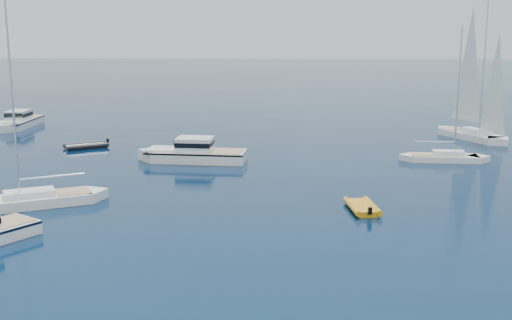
{
  "coord_description": "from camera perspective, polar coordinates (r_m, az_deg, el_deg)",
  "views": [
    {
      "loc": [
        5.83,
        -25.95,
        11.98
      ],
      "look_at": [
        4.19,
        20.73,
        2.2
      ],
      "focal_mm": 45.97,
      "sensor_mm": 36.0,
      "label": 1
    }
  ],
  "objects": [
    {
      "name": "ground",
      "position": [
        29.18,
        -9.94,
        -12.61
      ],
      "size": [
        400.0,
        400.0,
        0.0
      ],
      "primitive_type": "plane",
      "color": "#082C4B",
      "rests_on": "ground"
    },
    {
      "name": "motor_cruiser_centre",
      "position": [
        58.21,
        -5.52,
        -0.11
      ],
      "size": [
        10.65,
        4.11,
        2.73
      ],
      "primitive_type": null,
      "rotation": [
        0.0,
        0.0,
        1.48
      ],
      "color": "silver",
      "rests_on": "ground"
    },
    {
      "name": "motor_cruiser_horizon",
      "position": [
        81.81,
        -19.93,
        2.7
      ],
      "size": [
        3.17,
        9.68,
        2.52
      ],
      "primitive_type": null,
      "rotation": [
        0.0,
        0.0,
        3.12
      ],
      "color": "silver",
      "rests_on": "ground"
    },
    {
      "name": "sailboat_mid_l",
      "position": [
        46.48,
        -18.55,
        -3.74
      ],
      "size": [
        10.28,
        6.87,
        14.93
      ],
      "primitive_type": null,
      "rotation": [
        0.0,
        0.0,
        2.03
      ],
      "color": "white",
      "rests_on": "ground"
    },
    {
      "name": "sailboat_centre",
      "position": [
        60.33,
        16.05,
        -0.1
      ],
      "size": [
        8.42,
        2.62,
        12.23
      ],
      "primitive_type": null,
      "rotation": [
        0.0,
        0.0,
        4.66
      ],
      "color": "white",
      "rests_on": "ground"
    },
    {
      "name": "sailboat_sails_r",
      "position": [
        72.87,
        18.22,
        1.77
      ],
      "size": [
        7.3,
        10.61,
        15.49
      ],
      "primitive_type": null,
      "rotation": [
        0.0,
        0.0,
        3.62
      ],
      "color": "white",
      "rests_on": "ground"
    },
    {
      "name": "tender_yellow",
      "position": [
        43.43,
        9.21,
        -4.34
      ],
      "size": [
        2.54,
        4.05,
        0.95
      ],
      "primitive_type": null,
      "rotation": [
        0.0,
        0.0,
        0.13
      ],
      "color": "orange",
      "rests_on": "ground"
    },
    {
      "name": "tender_grey_far",
      "position": [
        66.18,
        -14.56,
        1.01
      ],
      "size": [
        4.89,
        4.17,
        0.95
      ],
      "primitive_type": null,
      "rotation": [
        0.0,
        0.0,
        2.1
      ],
      "color": "black",
      "rests_on": "ground"
    }
  ]
}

